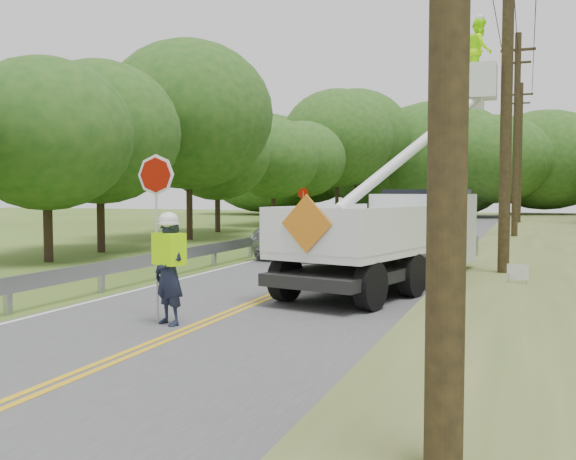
% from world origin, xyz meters
% --- Properties ---
extents(ground, '(140.00, 140.00, 0.00)m').
position_xyz_m(ground, '(0.00, 0.00, 0.00)').
color(ground, '#3C5318').
rests_on(ground, ground).
extents(road, '(7.20, 96.00, 0.03)m').
position_xyz_m(road, '(0.00, 14.00, 0.01)').
color(road, '#48474A').
rests_on(road, ground).
extents(guardrail, '(0.18, 48.00, 0.77)m').
position_xyz_m(guardrail, '(-4.02, 14.91, 0.55)').
color(guardrail, '#989CA1').
rests_on(guardrail, ground).
extents(utility_poles, '(1.60, 43.30, 10.00)m').
position_xyz_m(utility_poles, '(5.00, 17.02, 5.27)').
color(utility_poles, black).
rests_on(utility_poles, ground).
extents(tall_grass_verge, '(7.00, 96.00, 0.30)m').
position_xyz_m(tall_grass_verge, '(7.10, 14.00, 0.15)').
color(tall_grass_verge, '#4D6328').
rests_on(tall_grass_verge, ground).
extents(treeline_left, '(10.71, 56.98, 12.06)m').
position_xyz_m(treeline_left, '(-10.31, 33.05, 6.17)').
color(treeline_left, '#332319').
rests_on(treeline_left, ground).
extents(treeline_horizon, '(57.62, 14.08, 11.81)m').
position_xyz_m(treeline_horizon, '(-0.11, 56.03, 5.50)').
color(treeline_horizon, '#204C18').
rests_on(treeline_horizon, ground).
extents(flagger, '(1.19, 0.70, 3.13)m').
position_xyz_m(flagger, '(-0.54, 1.21, 1.13)').
color(flagger, '#191E33').
rests_on(flagger, road).
extents(bucket_truck, '(4.52, 7.54, 6.99)m').
position_xyz_m(bucket_truck, '(2.61, 7.77, 1.59)').
color(bucket_truck, black).
rests_on(bucket_truck, road).
extents(suv_silver, '(3.02, 5.85, 1.58)m').
position_xyz_m(suv_silver, '(-2.05, 14.14, 0.81)').
color(suv_silver, '#B9BCC1').
rests_on(suv_silver, road).
extents(suv_darkgrey, '(3.42, 6.44, 1.78)m').
position_xyz_m(suv_darkgrey, '(-1.39, 25.97, 0.91)').
color(suv_darkgrey, '#323538').
rests_on(suv_darkgrey, road).
extents(stop_sign_permanent, '(0.46, 0.36, 2.65)m').
position_xyz_m(stop_sign_permanent, '(-4.95, 21.47, 1.77)').
color(stop_sign_permanent, '#989CA1').
rests_on(stop_sign_permanent, ground).
extents(yard_sign, '(0.49, 0.21, 0.74)m').
position_xyz_m(yard_sign, '(5.39, 7.07, 0.53)').
color(yard_sign, white).
rests_on(yard_sign, ground).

